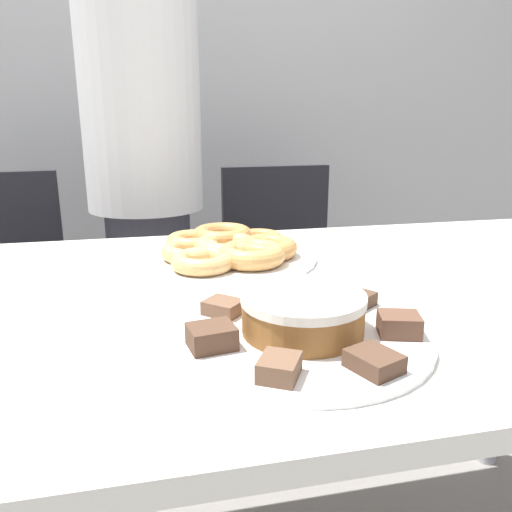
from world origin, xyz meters
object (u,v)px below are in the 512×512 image
Objects in this scene: person_standing at (146,188)px; office_chair_left at (2,324)px; frosted_cake at (303,313)px; office_chair_right at (286,301)px; plate_donuts at (226,257)px; plate_cake at (302,335)px.

office_chair_left is (-0.47, 0.04, -0.42)m from person_standing.
office_chair_left is 1.28m from frosted_cake.
frosted_cake is at bearing -106.57° from office_chair_right.
plate_donuts is (-0.31, -0.63, 0.36)m from office_chair_right.
office_chair_left is 2.35× the size of plate_donuts.
plate_donuts is 0.40m from frosted_cake.
frosted_cake is at bearing -62.56° from office_chair_left.
office_chair_left is at bearing 134.73° from plate_donuts.
person_standing is 1.82× the size of office_chair_left.
frosted_cake is at bearing 0.00° from plate_cake.
office_chair_left reaches higher than plate_cake.
frosted_cake is (0.19, -0.98, -0.03)m from person_standing.
plate_donuts is (-0.04, 0.39, 0.00)m from plate_cake.
plate_donuts is at bearing 95.58° from plate_cake.
office_chair_right is at bearing 5.47° from person_standing.
plate_donuts is at bearing -50.74° from office_chair_left.
office_chair_right is 5.33× the size of frosted_cake.
person_standing is 4.28× the size of plate_donuts.
office_chair_right is (0.46, 0.04, -0.42)m from person_standing.
person_standing reaches higher than plate_cake.
plate_cake and plate_donuts have the same top height.
office_chair_right reaches higher than plate_donuts.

